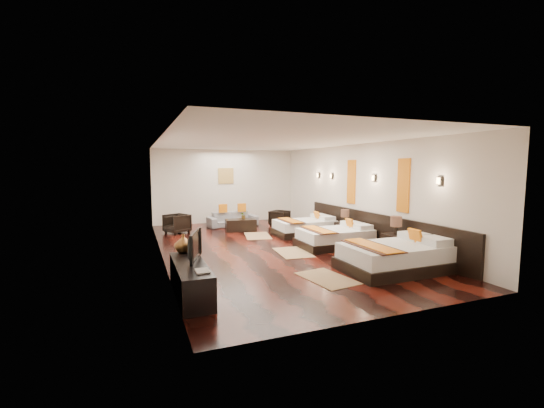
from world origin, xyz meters
name	(u,v)px	position (x,y,z in m)	size (l,w,h in m)	color
floor	(270,247)	(0.00, 0.00, 0.00)	(5.50, 9.50, 0.01)	black
ceiling	(269,142)	(0.00, 0.00, 2.80)	(5.50, 9.50, 0.01)	white
back_wall	(226,186)	(0.00, 4.75, 1.40)	(5.50, 0.01, 2.80)	silver
left_wall	(161,199)	(-2.75, 0.00, 1.40)	(0.01, 9.50, 2.80)	silver
right_wall	(358,193)	(2.75, 0.00, 1.40)	(0.01, 9.50, 2.80)	silver
headboard_panel	(373,229)	(2.71, -0.80, 0.45)	(0.08, 6.60, 0.90)	black
bed_near	(396,257)	(1.70, -2.93, 0.29)	(2.21, 1.39, 0.85)	black
bed_mid	(336,237)	(1.69, -0.57, 0.26)	(1.95, 1.23, 0.75)	black
bed_far	(305,227)	(1.69, 1.26, 0.25)	(1.89, 1.19, 0.72)	black
nightstand_a	(395,243)	(2.44, -2.02, 0.34)	(0.50, 0.50, 0.98)	black
nightstand_b	(345,229)	(2.45, 0.17, 0.31)	(0.45, 0.45, 0.89)	black
jute_mat_near	(327,278)	(0.08, -2.89, 0.01)	(0.75, 1.20, 0.01)	#9E7A50
jute_mat_mid	(293,252)	(0.34, -0.77, 0.01)	(0.75, 1.20, 0.01)	#9E7A50
jute_mat_far	(258,236)	(0.21, 1.60, 0.01)	(0.75, 1.20, 0.01)	#9E7A50
tv_console	(191,280)	(-2.50, -2.86, 0.28)	(0.50, 1.80, 0.55)	black
tv	(191,245)	(-2.45, -2.62, 0.80)	(0.87, 0.11, 0.50)	black
book	(196,272)	(-2.50, -3.41, 0.56)	(0.21, 0.29, 0.03)	black
figurine	(183,243)	(-2.50, -2.04, 0.72)	(0.33, 0.33, 0.35)	brown
sofa	(233,219)	(-0.04, 3.67, 0.26)	(1.77, 0.69, 0.52)	slate
armchair_left	(177,224)	(-2.08, 2.99, 0.31)	(0.67, 0.69, 0.63)	black
armchair_right	(280,218)	(1.59, 3.13, 0.28)	(0.61, 0.62, 0.57)	black
coffee_table	(241,225)	(-0.04, 2.62, 0.20)	(1.00, 0.50, 0.40)	black
table_plant	(244,215)	(0.08, 2.68, 0.53)	(0.23, 0.20, 0.26)	#295C1E
orange_panel_a	(403,185)	(2.73, -1.90, 1.70)	(0.04, 0.40, 1.30)	#D86014
orange_panel_b	(351,182)	(2.73, 0.30, 1.70)	(0.04, 0.40, 1.30)	#D86014
sconce_near	(439,181)	(2.70, -3.00, 1.85)	(0.07, 0.12, 0.18)	black
sconce_mid	(374,178)	(2.70, -0.80, 1.85)	(0.07, 0.12, 0.18)	black
sconce_far	(332,176)	(2.70, 1.40, 1.85)	(0.07, 0.12, 0.18)	black
sconce_lounge	(318,175)	(2.70, 2.30, 1.85)	(0.07, 0.12, 0.18)	black
gold_artwork	(226,176)	(0.00, 4.73, 1.80)	(0.60, 0.04, 0.60)	#AD873F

